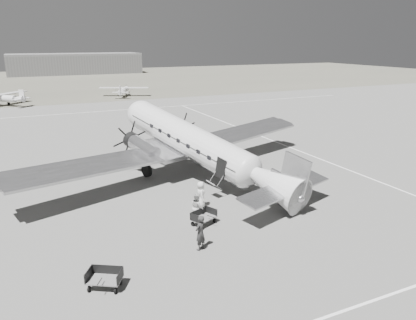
{
  "coord_description": "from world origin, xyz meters",
  "views": [
    {
      "loc": [
        -12.99,
        -24.6,
        10.74
      ],
      "look_at": [
        -0.87,
        1.6,
        2.2
      ],
      "focal_mm": 35.0,
      "sensor_mm": 36.0,
      "label": 1
    }
  ],
  "objects_px": {
    "light_plane_right": "(124,91)",
    "baggage_cart_near": "(204,218)",
    "light_plane_left": "(3,99)",
    "ground_crew": "(200,233)",
    "passenger": "(201,195)",
    "dc3_airliner": "(197,147)",
    "baggage_cart_far": "(105,279)",
    "ramp_agent": "(197,207)",
    "hangar_main": "(75,64)"
  },
  "relations": [
    {
      "from": "hangar_main",
      "to": "dc3_airliner",
      "type": "relative_size",
      "value": 1.46
    },
    {
      "from": "dc3_airliner",
      "to": "baggage_cart_near",
      "type": "bearing_deg",
      "value": -129.25
    },
    {
      "from": "baggage_cart_near",
      "to": "baggage_cart_far",
      "type": "relative_size",
      "value": 0.99
    },
    {
      "from": "light_plane_left",
      "to": "light_plane_right",
      "type": "bearing_deg",
      "value": -36.19
    },
    {
      "from": "ramp_agent",
      "to": "light_plane_left",
      "type": "bearing_deg",
      "value": 16.27
    },
    {
      "from": "ground_crew",
      "to": "passenger",
      "type": "distance_m",
      "value": 5.72
    },
    {
      "from": "baggage_cart_near",
      "to": "passenger",
      "type": "bearing_deg",
      "value": 45.79
    },
    {
      "from": "dc3_airliner",
      "to": "ground_crew",
      "type": "height_order",
      "value": "dc3_airliner"
    },
    {
      "from": "dc3_airliner",
      "to": "passenger",
      "type": "height_order",
      "value": "dc3_airliner"
    },
    {
      "from": "hangar_main",
      "to": "ground_crew",
      "type": "xyz_separation_m",
      "value": [
        -10.2,
        -126.79,
        -2.33
      ]
    },
    {
      "from": "light_plane_left",
      "to": "passenger",
      "type": "relative_size",
      "value": 6.11
    },
    {
      "from": "ramp_agent",
      "to": "passenger",
      "type": "bearing_deg",
      "value": -25.14
    },
    {
      "from": "hangar_main",
      "to": "baggage_cart_near",
      "type": "height_order",
      "value": "hangar_main"
    },
    {
      "from": "dc3_airliner",
      "to": "baggage_cart_near",
      "type": "height_order",
      "value": "dc3_airliner"
    },
    {
      "from": "light_plane_right",
      "to": "baggage_cart_near",
      "type": "bearing_deg",
      "value": -75.47
    },
    {
      "from": "hangar_main",
      "to": "dc3_airliner",
      "type": "bearing_deg",
      "value": -92.89
    },
    {
      "from": "hangar_main",
      "to": "ramp_agent",
      "type": "xyz_separation_m",
      "value": [
        -8.93,
        -123.45,
        -2.39
      ]
    },
    {
      "from": "baggage_cart_far",
      "to": "light_plane_left",
      "type": "bearing_deg",
      "value": 125.73
    },
    {
      "from": "light_plane_right",
      "to": "ramp_agent",
      "type": "xyz_separation_m",
      "value": [
        -9.77,
        -59.53,
        -0.1
      ]
    },
    {
      "from": "passenger",
      "to": "baggage_cart_near",
      "type": "bearing_deg",
      "value": 170.14
    },
    {
      "from": "baggage_cart_far",
      "to": "baggage_cart_near",
      "type": "bearing_deg",
      "value": 62.33
    },
    {
      "from": "dc3_airliner",
      "to": "light_plane_left",
      "type": "bearing_deg",
      "value": 88.41
    },
    {
      "from": "hangar_main",
      "to": "light_plane_right",
      "type": "xyz_separation_m",
      "value": [
        0.84,
        -63.92,
        -2.29
      ]
    },
    {
      "from": "baggage_cart_far",
      "to": "dc3_airliner",
      "type": "bearing_deg",
      "value": 81.58
    },
    {
      "from": "hangar_main",
      "to": "light_plane_left",
      "type": "relative_size",
      "value": 3.81
    },
    {
      "from": "hangar_main",
      "to": "baggage_cart_near",
      "type": "bearing_deg",
      "value": -94.05
    },
    {
      "from": "light_plane_right",
      "to": "baggage_cart_far",
      "type": "bearing_deg",
      "value": -80.67
    },
    {
      "from": "light_plane_left",
      "to": "light_plane_right",
      "type": "distance_m",
      "value": 21.86
    },
    {
      "from": "hangar_main",
      "to": "ramp_agent",
      "type": "bearing_deg",
      "value": -94.14
    },
    {
      "from": "baggage_cart_near",
      "to": "ground_crew",
      "type": "distance_m",
      "value": 3.1
    },
    {
      "from": "ramp_agent",
      "to": "light_plane_right",
      "type": "bearing_deg",
      "value": -4.95
    },
    {
      "from": "light_plane_left",
      "to": "baggage_cart_near",
      "type": "bearing_deg",
      "value": -123.73
    },
    {
      "from": "light_plane_left",
      "to": "dc3_airliner",
      "type": "bearing_deg",
      "value": -118.75
    },
    {
      "from": "light_plane_left",
      "to": "light_plane_right",
      "type": "height_order",
      "value": "light_plane_left"
    },
    {
      "from": "light_plane_right",
      "to": "ground_crew",
      "type": "bearing_deg",
      "value": -76.35
    },
    {
      "from": "baggage_cart_far",
      "to": "ramp_agent",
      "type": "height_order",
      "value": "ramp_agent"
    },
    {
      "from": "hangar_main",
      "to": "passenger",
      "type": "distance_m",
      "value": 121.85
    },
    {
      "from": "hangar_main",
      "to": "light_plane_left",
      "type": "distance_m",
      "value": 70.65
    },
    {
      "from": "passenger",
      "to": "ramp_agent",
      "type": "bearing_deg",
      "value": 160.66
    },
    {
      "from": "baggage_cart_far",
      "to": "ramp_agent",
      "type": "relative_size",
      "value": 0.87
    },
    {
      "from": "baggage_cart_far",
      "to": "passenger",
      "type": "bearing_deg",
      "value": 71.78
    },
    {
      "from": "light_plane_left",
      "to": "baggage_cart_far",
      "type": "xyz_separation_m",
      "value": [
        5.19,
        -60.7,
        -0.7
      ]
    },
    {
      "from": "baggage_cart_near",
      "to": "ramp_agent",
      "type": "height_order",
      "value": "ramp_agent"
    },
    {
      "from": "ramp_agent",
      "to": "dc3_airliner",
      "type": "bearing_deg",
      "value": -19.1
    },
    {
      "from": "light_plane_left",
      "to": "light_plane_right",
      "type": "relative_size",
      "value": 1.13
    },
    {
      "from": "ramp_agent",
      "to": "passenger",
      "type": "height_order",
      "value": "ramp_agent"
    },
    {
      "from": "baggage_cart_near",
      "to": "ground_crew",
      "type": "bearing_deg",
      "value": -141.9
    },
    {
      "from": "light_plane_right",
      "to": "ramp_agent",
      "type": "relative_size",
      "value": 5.34
    },
    {
      "from": "light_plane_left",
      "to": "baggage_cart_near",
      "type": "xyz_separation_m",
      "value": [
        11.93,
        -56.57,
        -0.7
      ]
    },
    {
      "from": "baggage_cart_far",
      "to": "ground_crew",
      "type": "distance_m",
      "value": 5.54
    }
  ]
}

